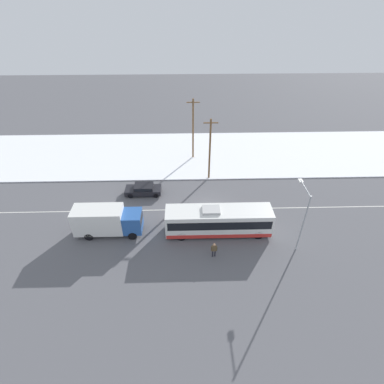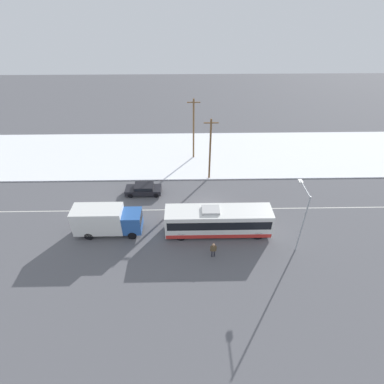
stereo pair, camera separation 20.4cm
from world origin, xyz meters
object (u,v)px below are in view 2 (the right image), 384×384
Objects in this scene: city_bus at (218,221)px; sedan_car at (144,189)px; utility_pole_snowlot at (194,129)px; pedestrian_at_stop at (213,249)px; utility_pole_roadside at (210,149)px; streetlamp at (303,212)px; box_truck at (106,220)px.

city_bus reaches higher than sedan_car.
sedan_car is 11.86m from utility_pole_snowlot.
city_bus is 6.43× the size of pedestrian_at_stop.
utility_pole_roadside is 6.06m from utility_pole_snowlot.
streetlamp is 20.77m from utility_pole_snowlot.
streetlamp is at bearing 150.53° from sedan_car.
streetlamp is at bearing -6.59° from box_truck.
utility_pole_snowlot reaches higher than streetlamp.
box_truck is at bearing -137.79° from utility_pole_roadside.
streetlamp reaches higher than city_bus.
pedestrian_at_stop is (7.89, -10.55, 0.30)m from sedan_car.
utility_pole_snowlot is (-9.79, 18.31, 0.36)m from streetlamp.
box_truck reaches higher than city_bus.
city_bus is at bearing 164.69° from streetlamp.
utility_pole_snowlot is (9.45, 16.09, 2.92)m from box_truck.
utility_pole_snowlot reaches higher than pedestrian_at_stop.
box_truck is (-11.64, 0.14, 0.22)m from city_bus.
streetlamp is 0.79× the size of utility_pole_roadside.
utility_pole_roadside is (0.52, 13.97, 3.36)m from pedestrian_at_stop.
sedan_car is 2.59× the size of pedestrian_at_stop.
sedan_car is 0.52× the size of utility_pole_roadside.
utility_pole_roadside is (8.41, 3.42, 3.66)m from sedan_car.
city_bus is 3.58m from pedestrian_at_stop.
utility_pole_roadside is (11.43, 10.36, 2.65)m from box_truck.
sedan_car is at bearing 66.55° from box_truck.
city_bus is 1.30× the size of utility_pole_roadside.
utility_pole_snowlot is at bearing -125.16° from sedan_car.
pedestrian_at_stop is at bearing 126.79° from sedan_car.
utility_pole_snowlot is at bearing 59.56° from box_truck.
box_truck is at bearing 173.41° from streetlamp.
box_truck is 1.05× the size of streetlamp.
box_truck is 4.08× the size of pedestrian_at_stop.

